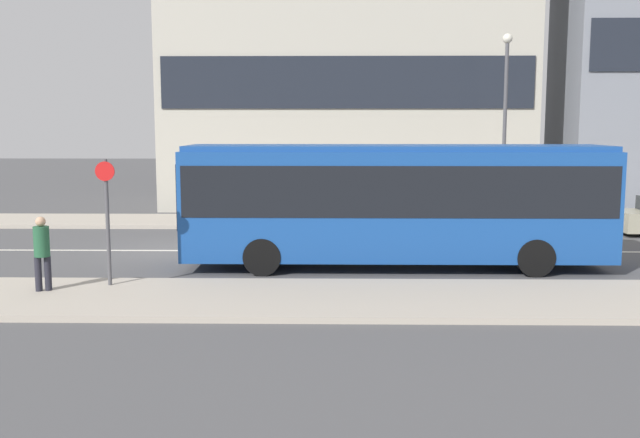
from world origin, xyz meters
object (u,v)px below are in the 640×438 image
(parked_car_0, at_px, (525,217))
(bus_stop_sign, at_px, (107,213))
(pedestrian_near_stop, at_px, (42,249))
(street_lamp, at_px, (505,109))
(city_bus, at_px, (395,198))

(parked_car_0, distance_m, bus_stop_sign, 14.80)
(pedestrian_near_stop, height_order, bus_stop_sign, bus_stop_sign)
(pedestrian_near_stop, height_order, street_lamp, street_lamp)
(pedestrian_near_stop, bearing_deg, bus_stop_sign, 5.34)
(parked_car_0, height_order, pedestrian_near_stop, pedestrian_near_stop)
(bus_stop_sign, bearing_deg, city_bus, 22.53)
(city_bus, bearing_deg, street_lamp, 59.64)
(parked_car_0, relative_size, bus_stop_sign, 1.41)
(parked_car_0, relative_size, street_lamp, 0.58)
(pedestrian_near_stop, distance_m, bus_stop_sign, 1.60)
(city_bus, height_order, street_lamp, street_lamp)
(parked_car_0, relative_size, pedestrian_near_stop, 2.46)
(pedestrian_near_stop, xyz_separation_m, bus_stop_sign, (1.29, 0.59, 0.74))
(bus_stop_sign, xyz_separation_m, street_lamp, (11.56, 10.93, 2.58))
(parked_car_0, height_order, bus_stop_sign, bus_stop_sign)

